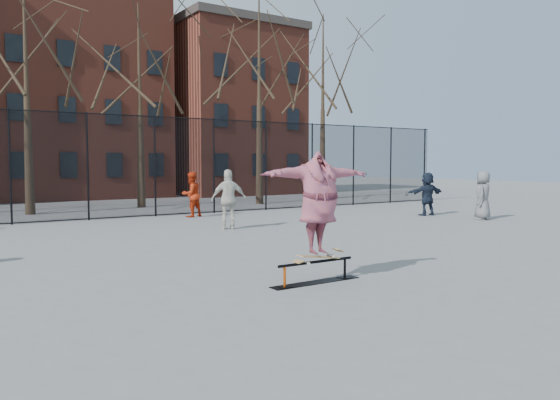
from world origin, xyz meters
TOP-DOWN VIEW (x-y plane):
  - ground at (0.00, 0.00)m, footprint 100.00×100.00m
  - skate_rail at (-0.77, -0.07)m, footprint 1.83×0.28m
  - skateboard at (-0.71, -0.07)m, footprint 0.90×0.21m
  - skater at (-0.71, -0.07)m, footprint 2.29×0.78m
  - bystander_red at (2.29, 12.00)m, footprint 1.01×0.88m
  - bystander_white at (1.67, 7.73)m, footprint 1.22×0.84m
  - bystander_navy at (10.52, 7.26)m, footprint 1.70×0.80m
  - bystander_extra at (11.00, 5.00)m, footprint 1.07×0.95m
  - fence at (-0.01, 13.00)m, footprint 34.03×0.07m
  - tree_row at (-0.25, 17.15)m, footprint 33.66×7.46m
  - rowhouses at (0.72, 26.00)m, footprint 29.00×7.00m

SIDE VIEW (x-z plane):
  - ground at x=0.00m, z-range 0.00..0.00m
  - skate_rail at x=-0.77m, z-range -0.04..0.36m
  - skateboard at x=-0.71m, z-range 0.40..0.51m
  - bystander_navy at x=10.52m, z-range 0.00..1.76m
  - bystander_red at x=2.29m, z-range 0.00..1.78m
  - bystander_extra at x=11.00m, z-range 0.00..1.84m
  - bystander_white at x=1.67m, z-range 0.00..1.93m
  - skater at x=-0.71m, z-range 0.51..2.34m
  - fence at x=-0.01m, z-range 0.05..4.05m
  - rowhouses at x=0.72m, z-range -0.44..12.56m
  - tree_row at x=-0.25m, z-range 2.02..12.69m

